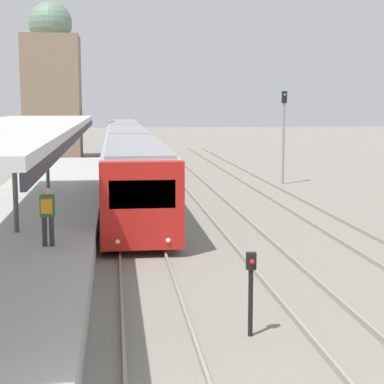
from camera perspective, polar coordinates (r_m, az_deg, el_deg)
platform_canopy at (r=20.40m, az=-15.51°, el=5.51°), size 4.00×24.51×3.37m
person_on_platform at (r=18.35m, az=-12.73°, el=-1.72°), size 0.40×0.40×1.66m
train_near at (r=43.37m, az=-5.80°, el=3.79°), size 2.67×46.97×3.18m
signal_post_near at (r=13.56m, az=5.25°, el=-8.19°), size 0.20×0.21×1.80m
signal_mast_far at (r=38.78m, az=8.16°, el=5.76°), size 0.28×0.29×5.55m
distant_domed_building at (r=57.31m, az=-12.32°, el=9.25°), size 4.77×4.77×13.41m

